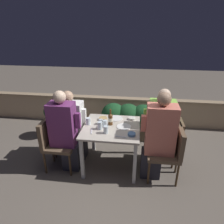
# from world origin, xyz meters

# --- Properties ---
(ground_plane) EXTENTS (16.00, 16.00, 0.00)m
(ground_plane) POSITION_xyz_m (0.00, 0.00, 0.00)
(ground_plane) COLOR #665B51
(parapet_wall) EXTENTS (9.00, 0.18, 0.63)m
(parapet_wall) POSITION_xyz_m (0.00, 1.59, 0.32)
(parapet_wall) COLOR tan
(parapet_wall) RESTS_ON ground_plane
(dining_table) EXTENTS (0.88, 0.87, 0.73)m
(dining_table) POSITION_xyz_m (0.00, 0.00, 0.63)
(dining_table) COLOR #BCB2A3
(dining_table) RESTS_ON ground_plane
(planter_hedge) EXTENTS (1.10, 0.47, 0.73)m
(planter_hedge) POSITION_xyz_m (0.21, 0.97, 0.40)
(planter_hedge) COLOR brown
(planter_hedge) RESTS_ON ground_plane
(chair_left_near) EXTENTS (0.47, 0.47, 0.85)m
(chair_left_near) POSITION_xyz_m (-0.90, -0.15, 0.51)
(chair_left_near) COLOR brown
(chair_left_near) RESTS_ON ground_plane
(person_purple_stripe) EXTENTS (0.48, 0.26, 1.33)m
(person_purple_stripe) POSITION_xyz_m (-0.70, -0.15, 0.67)
(person_purple_stripe) COLOR #282833
(person_purple_stripe) RESTS_ON ground_plane
(chair_left_far) EXTENTS (0.47, 0.47, 0.85)m
(chair_left_far) POSITION_xyz_m (-0.90, 0.15, 0.51)
(chair_left_far) COLOR brown
(chair_left_far) RESTS_ON ground_plane
(person_white_polo) EXTENTS (0.51, 0.26, 1.23)m
(person_white_polo) POSITION_xyz_m (-0.70, 0.15, 0.61)
(person_white_polo) COLOR #282833
(person_white_polo) RESTS_ON ground_plane
(chair_right_near) EXTENTS (0.47, 0.47, 0.85)m
(chair_right_near) POSITION_xyz_m (0.90, -0.17, 0.51)
(chair_right_near) COLOR brown
(chair_right_near) RESTS_ON ground_plane
(person_coral_top) EXTENTS (0.50, 0.26, 1.37)m
(person_coral_top) POSITION_xyz_m (0.70, -0.17, 0.69)
(person_coral_top) COLOR #282833
(person_coral_top) RESTS_ON ground_plane
(chair_right_far) EXTENTS (0.47, 0.47, 0.85)m
(chair_right_far) POSITION_xyz_m (0.94, 0.13, 0.51)
(chair_right_far) COLOR brown
(chair_right_far) RESTS_ON ground_plane
(person_green_blouse) EXTENTS (0.48, 0.26, 1.33)m
(person_green_blouse) POSITION_xyz_m (0.74, 0.13, 0.67)
(person_green_blouse) COLOR #282833
(person_green_blouse) RESTS_ON ground_plane
(beer_bottle) EXTENTS (0.07, 0.07, 0.27)m
(beer_bottle) POSITION_xyz_m (-0.02, 0.06, 0.83)
(beer_bottle) COLOR brown
(beer_bottle) RESTS_ON dining_table
(plate_0) EXTENTS (0.23, 0.23, 0.01)m
(plate_0) POSITION_xyz_m (0.03, 0.29, 0.73)
(plate_0) COLOR white
(plate_0) RESTS_ON dining_table
(plate_1) EXTENTS (0.23, 0.23, 0.01)m
(plate_1) POSITION_xyz_m (0.19, 0.01, 0.73)
(plate_1) COLOR white
(plate_1) RESTS_ON dining_table
(bowl_0) EXTENTS (0.13, 0.13, 0.05)m
(bowl_0) POSITION_xyz_m (-0.17, 0.21, 0.75)
(bowl_0) COLOR tan
(bowl_0) RESTS_ON dining_table
(bowl_1) EXTENTS (0.12, 0.12, 0.03)m
(bowl_1) POSITION_xyz_m (0.31, 0.29, 0.75)
(bowl_1) COLOR silver
(bowl_1) RESTS_ON dining_table
(bowl_2) EXTENTS (0.11, 0.11, 0.04)m
(bowl_2) POSITION_xyz_m (0.32, -0.23, 0.75)
(bowl_2) COLOR #4C709E
(bowl_2) RESTS_ON dining_table
(glass_cup_0) EXTENTS (0.07, 0.07, 0.12)m
(glass_cup_0) POSITION_xyz_m (-0.09, -0.03, 0.78)
(glass_cup_0) COLOR silver
(glass_cup_0) RESTS_ON dining_table
(glass_cup_1) EXTENTS (0.07, 0.07, 0.11)m
(glass_cup_1) POSITION_xyz_m (-0.05, -0.21, 0.78)
(glass_cup_1) COLOR silver
(glass_cup_1) RESTS_ON dining_table
(glass_cup_2) EXTENTS (0.08, 0.08, 0.12)m
(glass_cup_2) POSITION_xyz_m (-0.16, -0.10, 0.79)
(glass_cup_2) COLOR silver
(glass_cup_2) RESTS_ON dining_table
(glass_cup_3) EXTENTS (0.07, 0.07, 0.11)m
(glass_cup_3) POSITION_xyz_m (-0.38, 0.03, 0.78)
(glass_cup_3) COLOR silver
(glass_cup_3) RESTS_ON dining_table
(glass_cup_4) EXTENTS (0.08, 0.08, 0.08)m
(glass_cup_4) POSITION_xyz_m (-0.18, 0.06, 0.76)
(glass_cup_4) COLOR silver
(glass_cup_4) RESTS_ON dining_table
(fork_0) EXTENTS (0.05, 0.17, 0.01)m
(fork_0) POSITION_xyz_m (-0.27, -0.19, 0.73)
(fork_0) COLOR silver
(fork_0) RESTS_ON dining_table
(fork_1) EXTENTS (0.17, 0.04, 0.01)m
(fork_1) POSITION_xyz_m (0.17, -0.29, 0.73)
(fork_1) COLOR silver
(fork_1) RESTS_ON dining_table
(potted_plant) EXTENTS (0.38, 0.38, 0.75)m
(potted_plant) POSITION_xyz_m (-1.30, 0.78, 0.46)
(potted_plant) COLOR #B2A899
(potted_plant) RESTS_ON ground_plane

